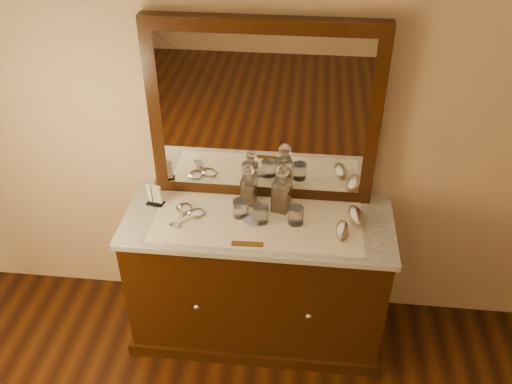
# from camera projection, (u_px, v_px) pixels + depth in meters

# --- Properties ---
(dresser_cabinet) EXTENTS (1.40, 0.55, 0.82)m
(dresser_cabinet) POSITION_uv_depth(u_px,v_px,m) (258.00, 279.00, 3.15)
(dresser_cabinet) COLOR black
(dresser_cabinet) RESTS_ON floor
(dresser_plinth) EXTENTS (1.46, 0.59, 0.08)m
(dresser_plinth) POSITION_uv_depth(u_px,v_px,m) (258.00, 322.00, 3.37)
(dresser_plinth) COLOR black
(dresser_plinth) RESTS_ON floor
(knob_left) EXTENTS (0.04, 0.04, 0.04)m
(knob_left) POSITION_uv_depth(u_px,v_px,m) (197.00, 307.00, 2.93)
(knob_left) COLOR silver
(knob_left) RESTS_ON dresser_cabinet
(knob_right) EXTENTS (0.04, 0.04, 0.04)m
(knob_right) POSITION_uv_depth(u_px,v_px,m) (309.00, 316.00, 2.87)
(knob_right) COLOR silver
(knob_right) RESTS_ON dresser_cabinet
(marble_top) EXTENTS (1.44, 0.59, 0.03)m
(marble_top) POSITION_uv_depth(u_px,v_px,m) (258.00, 222.00, 2.91)
(marble_top) COLOR white
(marble_top) RESTS_ON dresser_cabinet
(mirror_frame) EXTENTS (1.20, 0.08, 1.00)m
(mirror_frame) POSITION_uv_depth(u_px,v_px,m) (263.00, 114.00, 2.81)
(mirror_frame) COLOR black
(mirror_frame) RESTS_ON marble_top
(mirror_glass) EXTENTS (1.06, 0.01, 0.86)m
(mirror_glass) POSITION_uv_depth(u_px,v_px,m) (263.00, 117.00, 2.78)
(mirror_glass) COLOR white
(mirror_glass) RESTS_ON marble_top
(lace_runner) EXTENTS (1.10, 0.45, 0.00)m
(lace_runner) POSITION_uv_depth(u_px,v_px,m) (258.00, 222.00, 2.88)
(lace_runner) COLOR white
(lace_runner) RESTS_ON marble_top
(pin_dish) EXTENTS (0.11, 0.11, 0.02)m
(pin_dish) POSITION_uv_depth(u_px,v_px,m) (251.00, 221.00, 2.87)
(pin_dish) COLOR silver
(pin_dish) RESTS_ON lace_runner
(comb) EXTENTS (0.16, 0.04, 0.01)m
(comb) POSITION_uv_depth(u_px,v_px,m) (247.00, 244.00, 2.73)
(comb) COLOR brown
(comb) RESTS_ON lace_runner
(napkin_rack) EXTENTS (0.11, 0.08, 0.14)m
(napkin_rack) POSITION_uv_depth(u_px,v_px,m) (155.00, 195.00, 2.98)
(napkin_rack) COLOR black
(napkin_rack) RESTS_ON marble_top
(decanter_left) EXTENTS (0.08, 0.08, 0.25)m
(decanter_left) POSITION_uv_depth(u_px,v_px,m) (249.00, 189.00, 2.96)
(decanter_left) COLOR #915415
(decanter_left) RESTS_ON lace_runner
(decanter_right) EXTENTS (0.11, 0.11, 0.28)m
(decanter_right) POSITION_uv_depth(u_px,v_px,m) (281.00, 193.00, 2.90)
(decanter_right) COLOR #915415
(decanter_right) RESTS_ON lace_runner
(brush_near) EXTENTS (0.08, 0.16, 0.04)m
(brush_near) POSITION_uv_depth(u_px,v_px,m) (342.00, 231.00, 2.78)
(brush_near) COLOR tan
(brush_near) RESTS_ON lace_runner
(brush_far) EXTENTS (0.11, 0.18, 0.05)m
(brush_far) POSITION_uv_depth(u_px,v_px,m) (356.00, 216.00, 2.88)
(brush_far) COLOR tan
(brush_far) RESTS_ON lace_runner
(hand_mirror_outer) EXTENTS (0.09, 0.22, 0.02)m
(hand_mirror_outer) POSITION_uv_depth(u_px,v_px,m) (183.00, 210.00, 2.94)
(hand_mirror_outer) COLOR silver
(hand_mirror_outer) RESTS_ON lace_runner
(hand_mirror_inner) EXTENTS (0.19, 0.19, 0.02)m
(hand_mirror_inner) POSITION_uv_depth(u_px,v_px,m) (193.00, 215.00, 2.91)
(hand_mirror_inner) COLOR silver
(hand_mirror_inner) RESTS_ON lace_runner
(tumblers) EXTENTS (0.38, 0.12, 0.09)m
(tumblers) POSITION_uv_depth(u_px,v_px,m) (266.00, 213.00, 2.87)
(tumblers) COLOR white
(tumblers) RESTS_ON lace_runner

